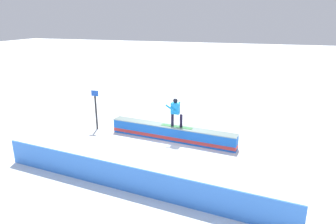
{
  "coord_description": "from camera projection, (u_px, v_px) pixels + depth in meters",
  "views": [
    {
      "loc": [
        -4.12,
        13.37,
        5.84
      ],
      "look_at": [
        -0.13,
        1.01,
        1.77
      ],
      "focal_mm": 32.45,
      "sensor_mm": 36.0,
      "label": 1
    }
  ],
  "objects": [
    {
      "name": "ground_plane",
      "position": [
        172.0,
        140.0,
        15.1
      ],
      "size": [
        120.0,
        120.0,
        0.0
      ],
      "primitive_type": "plane",
      "color": "white"
    },
    {
      "name": "snowboarder",
      "position": [
        176.0,
        112.0,
        14.57
      ],
      "size": [
        1.61,
        0.43,
        1.42
      ],
      "color": "#3E884D",
      "rests_on": "grind_box"
    },
    {
      "name": "safety_fence",
      "position": [
        129.0,
        179.0,
        10.44
      ],
      "size": [
        11.08,
        1.28,
        1.0
      ],
      "primitive_type": "cube",
      "rotation": [
        0.0,
        0.0,
        -0.11
      ],
      "color": "#397AE2",
      "rests_on": "ground_plane"
    },
    {
      "name": "trail_marker",
      "position": [
        96.0,
        109.0,
        16.22
      ],
      "size": [
        0.4,
        0.1,
        2.15
      ],
      "color": "#262628",
      "rests_on": "ground_plane"
    },
    {
      "name": "grind_box",
      "position": [
        172.0,
        134.0,
        15.0
      ],
      "size": [
        6.49,
        1.3,
        0.73
      ],
      "color": "blue",
      "rests_on": "ground_plane"
    }
  ]
}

